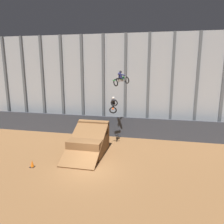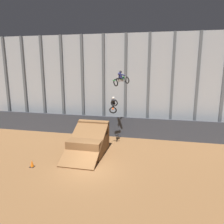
# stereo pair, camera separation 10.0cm
# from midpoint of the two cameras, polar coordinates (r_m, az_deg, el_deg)

# --- Properties ---
(ground_plane) EXTENTS (60.00, 60.00, 0.00)m
(ground_plane) POSITION_cam_midpoint_polar(r_m,az_deg,el_deg) (17.50, -5.86, -14.74)
(ground_plane) COLOR brown
(arena_back_wall) EXTENTS (32.00, 0.40, 11.30)m
(arena_back_wall) POSITION_cam_midpoint_polar(r_m,az_deg,el_deg) (25.08, 0.81, 6.99)
(arena_back_wall) COLOR #ADB2B7
(arena_back_wall) RESTS_ON ground_plane
(lower_barrier) EXTENTS (31.36, 0.20, 2.29)m
(lower_barrier) POSITION_cam_midpoint_polar(r_m,az_deg,el_deg) (24.58, 0.14, -3.81)
(lower_barrier) COLOR #383D47
(lower_barrier) RESTS_ON ground_plane
(dirt_ramp) EXTENTS (3.05, 5.31, 2.74)m
(dirt_ramp) POSITION_cam_midpoint_polar(r_m,az_deg,el_deg) (20.43, -5.86, -7.88)
(dirt_ramp) COLOR brown
(dirt_ramp) RESTS_ON ground_plane
(rider_bike_left_air) EXTENTS (0.92, 1.89, 1.66)m
(rider_bike_left_air) POSITION_cam_midpoint_polar(r_m,az_deg,el_deg) (21.59, 0.55, 1.95)
(rider_bike_left_air) COLOR black
(rider_bike_right_air) EXTENTS (1.63, 1.66, 1.55)m
(rider_bike_right_air) POSITION_cam_midpoint_polar(r_m,az_deg,el_deg) (21.95, 2.50, 8.58)
(rider_bike_right_air) COLOR black
(traffic_cone_near_ramp) EXTENTS (0.36, 0.36, 0.58)m
(traffic_cone_near_ramp) POSITION_cam_midpoint_polar(r_m,az_deg,el_deg) (18.79, -20.01, -12.55)
(traffic_cone_near_ramp) COLOR black
(traffic_cone_near_ramp) RESTS_ON ground_plane
(hay_bale_trackside) EXTENTS (1.08, 1.00, 0.57)m
(hay_bale_trackside) POSITION_cam_midpoint_polar(r_m,az_deg,el_deg) (23.43, -7.84, -6.95)
(hay_bale_trackside) COLOR #CCB751
(hay_bale_trackside) RESTS_ON ground_plane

